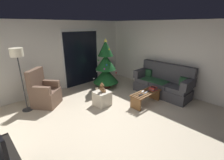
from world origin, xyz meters
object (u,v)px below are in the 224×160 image
(book_stack, at_px, (153,89))
(christmas_tree, at_px, (106,67))
(remote_silver, at_px, (146,93))
(remote_white, at_px, (143,91))
(coffee_table, at_px, (146,96))
(cell_phone, at_px, (153,87))
(floor_lamp, at_px, (18,59))
(ottoman, at_px, (102,98))
(teddy_bear_cream_by_tree, at_px, (97,92))
(remote_black, at_px, (141,95))
(teddy_bear_chestnut, at_px, (102,88))
(remote_graphite, at_px, (148,91))
(armchair, at_px, (44,93))
(couch, at_px, (163,84))

(book_stack, distance_m, christmas_tree, 2.01)
(remote_silver, distance_m, remote_white, 0.12)
(coffee_table, bearing_deg, remote_white, 122.15)
(cell_phone, xyz_separation_m, floor_lamp, (-3.10, 2.18, 1.01))
(remote_white, relative_size, ottoman, 0.35)
(coffee_table, distance_m, teddy_bear_cream_by_tree, 1.72)
(book_stack, xyz_separation_m, christmas_tree, (-0.27, 1.96, 0.39))
(remote_black, relative_size, floor_lamp, 0.09)
(remote_white, relative_size, teddy_bear_chestnut, 0.55)
(christmas_tree, bearing_deg, remote_graphite, -88.68)
(armchair, bearing_deg, teddy_bear_cream_by_tree, -17.45)
(book_stack, distance_m, armchair, 3.35)
(remote_graphite, distance_m, ottoman, 1.42)
(remote_black, bearing_deg, book_stack, -90.07)
(remote_silver, xyz_separation_m, cell_phone, (0.36, -0.03, 0.09))
(remote_black, height_order, floor_lamp, floor_lamp)
(remote_silver, distance_m, teddy_bear_chestnut, 1.32)
(remote_graphite, relative_size, cell_phone, 1.08)
(christmas_tree, bearing_deg, ottoman, -135.79)
(armchair, relative_size, ottoman, 2.57)
(remote_white, xyz_separation_m, cell_phone, (0.35, -0.15, 0.09))
(floor_lamp, xyz_separation_m, teddy_bear_chestnut, (1.79, -1.25, -0.95))
(couch, xyz_separation_m, remote_silver, (-1.10, -0.07, 0.01))
(remote_graphite, xyz_separation_m, armchair, (-2.36, 2.08, -0.00))
(cell_phone, distance_m, floor_lamp, 3.92)
(remote_black, xyz_separation_m, christmas_tree, (0.34, 1.93, 0.43))
(remote_white, relative_size, floor_lamp, 0.09)
(teddy_bear_chestnut, bearing_deg, christmas_tree, 44.63)
(remote_graphite, xyz_separation_m, remote_white, (-0.13, 0.09, 0.00))
(couch, distance_m, teddy_bear_chestnut, 2.22)
(remote_graphite, height_order, book_stack, book_stack)
(remote_white, height_order, teddy_bear_cream_by_tree, remote_white)
(book_stack, relative_size, christmas_tree, 0.14)
(cell_phone, bearing_deg, remote_black, 156.81)
(armchair, bearing_deg, remote_white, -41.59)
(couch, height_order, armchair, armchair)
(coffee_table, distance_m, teddy_bear_chestnut, 1.37)
(remote_black, relative_size, remote_graphite, 1.00)
(christmas_tree, height_order, teddy_bear_cream_by_tree, christmas_tree)
(coffee_table, relative_size, armchair, 0.97)
(christmas_tree, relative_size, ottoman, 4.27)
(cell_phone, bearing_deg, teddy_bear_cream_by_tree, 100.32)
(ottoman, bearing_deg, couch, -22.05)
(remote_black, height_order, ottoman, ottoman)
(armchair, xyz_separation_m, floor_lamp, (-0.52, 0.04, 1.10))
(coffee_table, relative_size, christmas_tree, 0.59)
(remote_graphite, distance_m, teddy_bear_chestnut, 1.41)
(book_stack, bearing_deg, couch, 7.16)
(remote_white, xyz_separation_m, armchair, (-2.24, 1.99, -0.00))
(book_stack, height_order, floor_lamp, floor_lamp)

